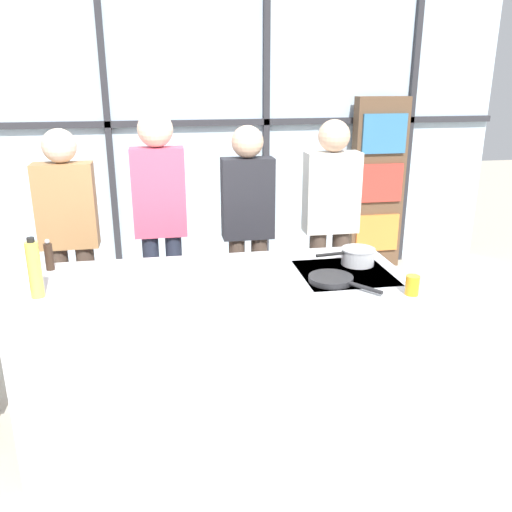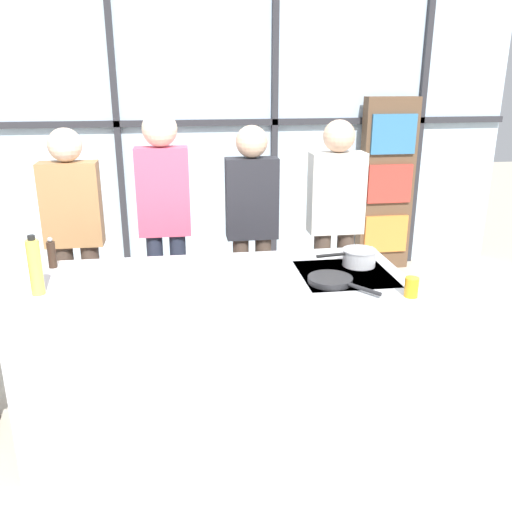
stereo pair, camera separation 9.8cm
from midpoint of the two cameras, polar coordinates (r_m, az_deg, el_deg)
The scene contains 15 objects.
ground_plane at distance 3.50m, azimuth -2.62°, elevation -16.30°, with size 18.00×18.00×0.00m, color #BCB29E.
back_window_wall at distance 5.52m, azimuth -5.66°, elevation 12.41°, with size 6.40×0.10×2.80m.
bookshelf at distance 5.84m, azimuth 14.05°, elevation 7.22°, with size 0.55×0.19×1.78m.
demo_island at distance 3.26m, azimuth -2.71°, elevation -9.89°, with size 2.14×0.96×0.89m.
spectator_far_left at distance 4.07m, azimuth -17.95°, elevation 2.83°, with size 0.40×0.23×1.66m.
spectator_center_left at distance 3.99m, azimuth -8.94°, elevation 4.50°, with size 0.37×0.25×1.76m.
spectator_center_right at distance 4.05m, azimuth 0.25°, elevation 3.82°, with size 0.38×0.23×1.66m.
spectator_far_right at distance 4.19m, azimuth 9.01°, elevation 4.20°, with size 0.41×0.24×1.69m.
frying_pan at distance 3.06m, azimuth 8.86°, elevation -2.51°, with size 0.33×0.39×0.04m.
saucepan at distance 3.35m, azimuth 11.59°, elevation -0.10°, with size 0.38×0.21×0.10m.
white_plate at distance 3.22m, azimuth -11.10°, elevation -1.73°, with size 0.25×0.25×0.01m, color white.
mixing_bowl at distance 2.76m, azimuth -11.91°, elevation -4.60°, with size 0.25×0.25×0.07m.
oil_bottle at distance 3.03m, azimuth -21.37°, elevation -1.06°, with size 0.07×0.07×0.32m.
pepper_grinder at distance 3.44m, azimuth -19.95°, elevation 0.22°, with size 0.05×0.05×0.19m.
juice_glass_near at distance 2.96m, azimuth 16.96°, elevation -3.16°, with size 0.07×0.07×0.11m, color orange.
Camera 2 is at (-0.21, -2.86, 2.01)m, focal length 38.00 mm.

